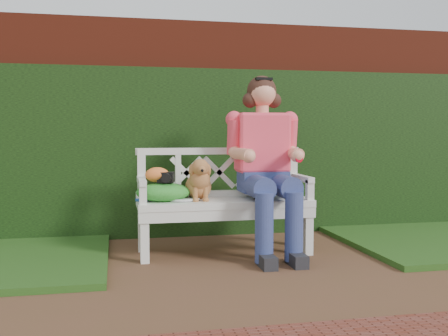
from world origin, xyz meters
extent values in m
plane|color=brown|center=(0.00, 0.00, 0.00)|extent=(60.00, 60.00, 0.00)
cube|color=maroon|center=(0.00, 1.90, 1.10)|extent=(10.00, 0.30, 2.20)
cube|color=#214813|center=(0.00, 1.68, 0.85)|extent=(10.00, 0.18, 1.70)
cube|color=black|center=(-0.61, 0.77, 0.68)|extent=(0.16, 0.14, 0.09)
ellipsoid|color=orange|center=(-0.68, 0.81, 0.70)|extent=(0.24, 0.20, 0.13)
camera|label=1|loc=(-1.03, -3.63, 1.07)|focal=42.00mm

